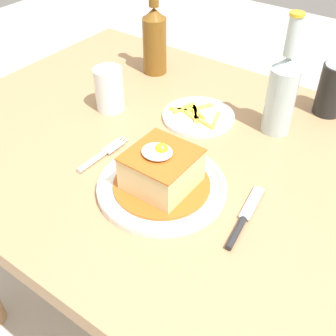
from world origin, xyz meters
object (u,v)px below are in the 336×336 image
fork (99,157)px  side_plate_fries (198,116)px  soda_can (332,90)px  main_plate (162,186)px  beer_bottle_amber (155,37)px  drinking_glass (109,92)px  beer_bottle_clear (282,91)px  knife (241,224)px

fork → side_plate_fries: 0.26m
soda_can → side_plate_fries: 0.32m
main_plate → soda_can: 0.48m
fork → soda_can: bearing=54.9°
beer_bottle_amber → fork: bearing=-69.4°
fork → drinking_glass: drinking_glass is taller
drinking_glass → side_plate_fries: 0.22m
beer_bottle_clear → side_plate_fries: 0.20m
main_plate → soda_can: (0.16, 0.45, 0.05)m
knife → beer_bottle_amber: 0.61m
fork → side_plate_fries: bearing=71.8°
side_plate_fries → beer_bottle_clear: bearing=20.2°
knife → beer_bottle_clear: 0.33m
soda_can → beer_bottle_clear: beer_bottle_clear is taller
knife → drinking_glass: (-0.44, 0.16, 0.04)m
knife → drinking_glass: drinking_glass is taller
side_plate_fries → drinking_glass: bearing=-155.6°
soda_can → knife: bearing=-88.7°
beer_bottle_amber → drinking_glass: beer_bottle_amber is taller
beer_bottle_clear → drinking_glass: (-0.36, -0.15, -0.05)m
fork → beer_bottle_amber: (-0.14, 0.38, 0.09)m
knife → drinking_glass: 0.47m
knife → beer_bottle_amber: bearing=141.6°
beer_bottle_clear → drinking_glass: bearing=-157.5°
main_plate → beer_bottle_clear: beer_bottle_clear is taller
main_plate → side_plate_fries: main_plate is taller
beer_bottle_clear → knife: bearing=-75.6°
drinking_glass → side_plate_fries: drinking_glass is taller
knife → side_plate_fries: size_ratio=0.97×
fork → beer_bottle_clear: (0.25, 0.31, 0.09)m
main_plate → beer_bottle_amber: (-0.30, 0.38, 0.09)m
beer_bottle_clear → side_plate_fries: (-0.17, -0.06, -0.09)m
knife → drinking_glass: size_ratio=1.58×
main_plate → beer_bottle_amber: beer_bottle_amber is taller
drinking_glass → soda_can: bearing=34.0°
main_plate → side_plate_fries: 0.26m
beer_bottle_amber → side_plate_fries: size_ratio=1.56×
soda_can → drinking_glass: bearing=-146.0°
soda_can → beer_bottle_clear: size_ratio=0.47×
beer_bottle_clear → beer_bottle_amber: bearing=170.3°
beer_bottle_amber → drinking_glass: size_ratio=2.53×
main_plate → drinking_glass: 0.32m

